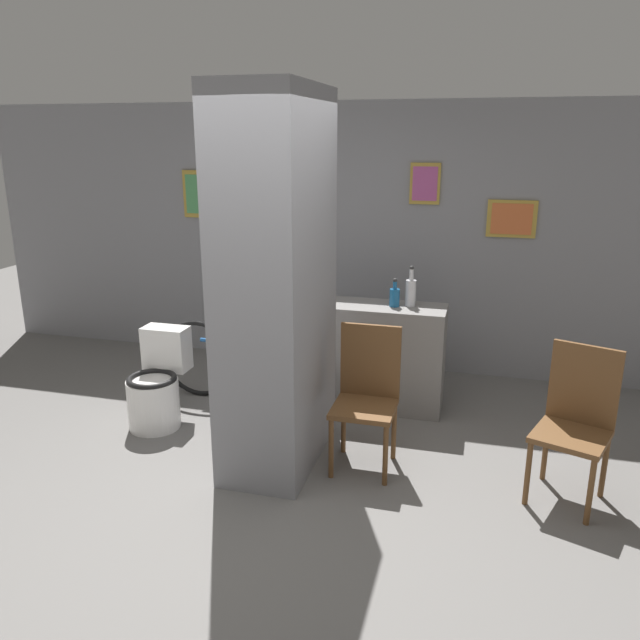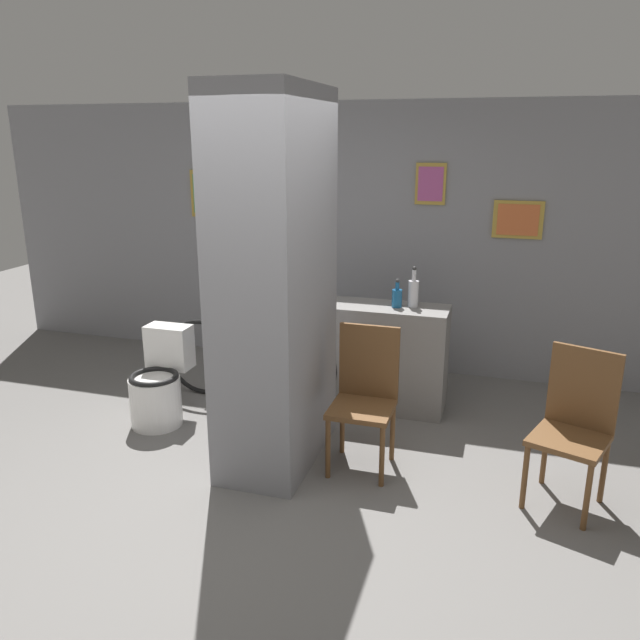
% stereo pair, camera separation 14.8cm
% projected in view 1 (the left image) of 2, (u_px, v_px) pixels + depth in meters
% --- Properties ---
extents(ground_plane, '(14.00, 14.00, 0.00)m').
position_uv_depth(ground_plane, '(264.00, 496.00, 4.11)').
color(ground_plane, slate).
extents(wall_back, '(8.00, 0.09, 2.60)m').
position_uv_depth(wall_back, '(352.00, 238.00, 6.17)').
color(wall_back, gray).
rests_on(wall_back, ground_plane).
extents(pillar_center, '(0.61, 1.09, 2.60)m').
position_uv_depth(pillar_center, '(277.00, 285.00, 4.26)').
color(pillar_center, gray).
rests_on(pillar_center, ground_plane).
extents(counter_shelf, '(1.22, 0.44, 0.91)m').
position_uv_depth(counter_shelf, '(373.00, 355.00, 5.39)').
color(counter_shelf, gray).
rests_on(counter_shelf, ground_plane).
extents(toilet, '(0.41, 0.57, 0.77)m').
position_uv_depth(toilet, '(157.00, 387.00, 5.06)').
color(toilet, white).
rests_on(toilet, ground_plane).
extents(chair_near_pillar, '(0.43, 0.43, 1.01)m').
position_uv_depth(chair_near_pillar, '(367.00, 392.00, 4.39)').
color(chair_near_pillar, brown).
rests_on(chair_near_pillar, ground_plane).
extents(chair_by_doorway, '(0.55, 0.55, 1.01)m').
position_uv_depth(chair_by_doorway, '(576.00, 418.00, 3.98)').
color(chair_by_doorway, brown).
rests_on(chair_by_doorway, ground_plane).
extents(bicycle, '(1.62, 0.42, 0.76)m').
position_uv_depth(bicycle, '(246.00, 362.00, 5.48)').
color(bicycle, black).
rests_on(bicycle, ground_plane).
extents(bottle_tall, '(0.09, 0.09, 0.34)m').
position_uv_depth(bottle_tall, '(411.00, 291.00, 5.20)').
color(bottle_tall, silver).
rests_on(bottle_tall, counter_shelf).
extents(bottle_short, '(0.08, 0.08, 0.24)m').
position_uv_depth(bottle_short, '(395.00, 296.00, 5.19)').
color(bottle_short, '#19598C').
rests_on(bottle_short, counter_shelf).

